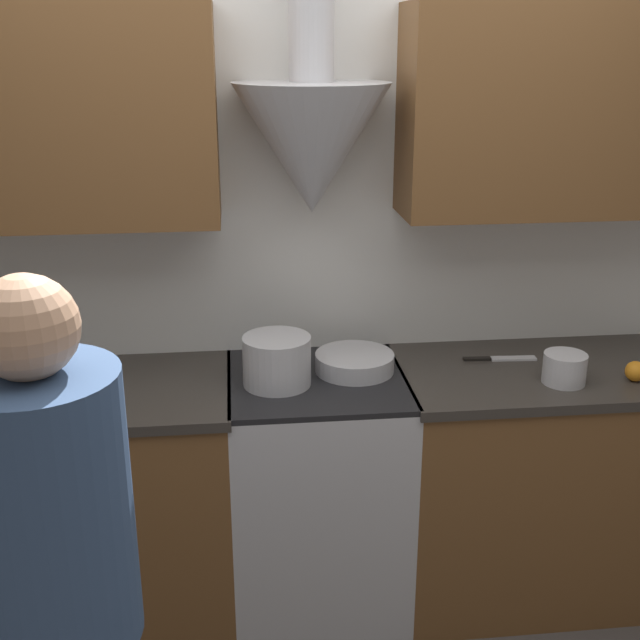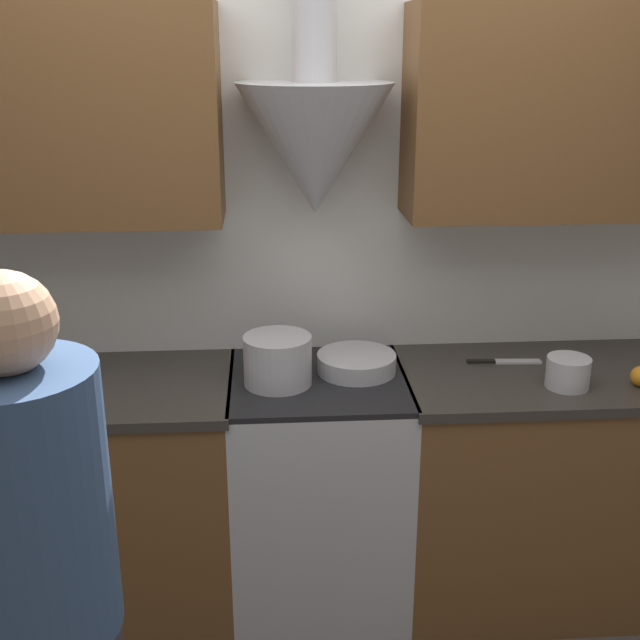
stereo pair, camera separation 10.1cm
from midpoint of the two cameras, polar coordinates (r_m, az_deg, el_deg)
wall_back at (r=2.88m, az=-3.60°, el=8.16°), size 8.40×0.53×2.60m
counter_left at (r=3.13m, az=-22.19°, el=-12.43°), size 1.60×0.62×0.92m
counter_right at (r=3.19m, az=14.52°, el=-10.89°), size 1.10×0.62×0.92m
stove_range at (r=3.01m, az=-1.19°, el=-12.08°), size 0.62×0.60×0.92m
stock_pot at (r=2.73m, az=-4.14°, el=-2.92°), size 0.23×0.23×0.17m
mixing_bowl at (r=2.85m, az=1.46°, el=-3.04°), size 0.28×0.28×0.07m
orange_fruit at (r=2.96m, az=20.62°, el=-3.44°), size 0.07×0.07×0.07m
saucepan at (r=2.86m, az=16.04°, el=-3.34°), size 0.15×0.15×0.11m
chefs_knife at (r=3.02m, az=11.77°, el=-2.72°), size 0.27×0.05×0.01m
person_foreground_left at (r=1.82m, az=-19.38°, el=-19.82°), size 0.32×0.32×1.65m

